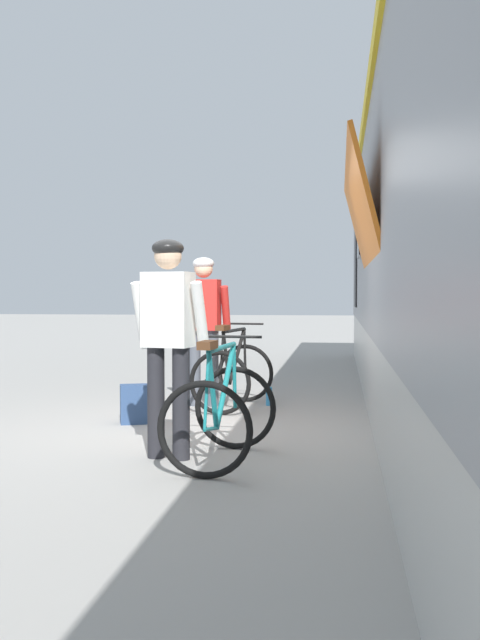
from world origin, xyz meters
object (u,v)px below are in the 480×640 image
(bicycle_near_teal, at_px, (221,412))
(water_bottle_near_the_bikes, at_px, (269,396))
(cyclist_far_in_red, at_px, (204,317))
(bicycle_far_black, at_px, (233,374))
(backpack_on_platform, at_px, (134,404))
(cyclist_near_in_white, at_px, (168,328))

(bicycle_near_teal, relative_size, water_bottle_near_the_bikes, 5.07)
(cyclist_far_in_red, relative_size, water_bottle_near_the_bikes, 7.99)
(cyclist_far_in_red, relative_size, bicycle_far_black, 1.52)
(bicycle_near_teal, height_order, water_bottle_near_the_bikes, bicycle_near_teal)
(bicycle_far_black, xyz_separation_m, water_bottle_near_the_bikes, (0.39, 0.26, -0.29))
(water_bottle_near_the_bikes, bearing_deg, bicycle_far_black, -146.62)
(cyclist_far_in_red, xyz_separation_m, bicycle_near_teal, (0.68, -2.83, -0.65))
(bicycle_far_black, bearing_deg, water_bottle_near_the_bikes, 33.38)
(backpack_on_platform, bearing_deg, bicycle_near_teal, -73.44)
(bicycle_far_black, bearing_deg, cyclist_near_in_white, -93.01)
(bicycle_near_teal, distance_m, backpack_on_platform, 1.97)
(water_bottle_near_the_bikes, bearing_deg, cyclist_far_in_red, -170.51)
(bicycle_far_black, relative_size, backpack_on_platform, 2.91)
(cyclist_near_in_white, xyz_separation_m, cyclist_far_in_red, (-0.24, 2.74, 0.00))
(cyclist_near_in_white, distance_m, bicycle_near_teal, 0.79)
(cyclist_far_in_red, height_order, water_bottle_near_the_bikes, cyclist_far_in_red)
(backpack_on_platform, relative_size, water_bottle_near_the_bikes, 1.81)
(cyclist_near_in_white, relative_size, bicycle_far_black, 1.52)
(cyclist_far_in_red, distance_m, bicycle_near_teal, 2.99)
(cyclist_far_in_red, distance_m, bicycle_far_black, 0.76)
(bicycle_near_teal, xyz_separation_m, backpack_on_platform, (-1.16, 1.57, -0.20))
(cyclist_far_in_red, distance_m, backpack_on_platform, 1.60)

